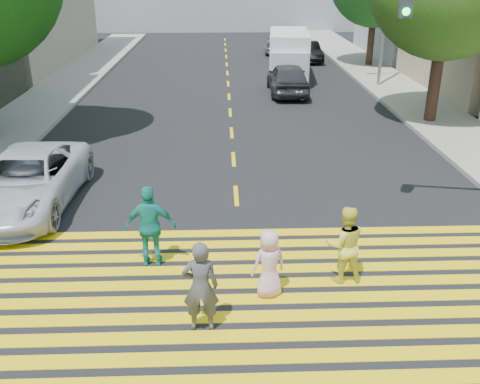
{
  "coord_description": "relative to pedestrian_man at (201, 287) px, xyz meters",
  "views": [
    {
      "loc": [
        -0.38,
        -7.63,
        5.97
      ],
      "look_at": [
        0.0,
        3.0,
        1.4
      ],
      "focal_mm": 40.0,
      "sensor_mm": 36.0,
      "label": 1
    }
  ],
  "objects": [
    {
      "name": "ground",
      "position": [
        0.78,
        -0.16,
        -0.86
      ],
      "size": [
        120.0,
        120.0,
        0.0
      ],
      "primitive_type": "plane",
      "color": "black"
    },
    {
      "name": "sidewalk_left",
      "position": [
        -7.72,
        21.84,
        -0.79
      ],
      "size": [
        3.0,
        40.0,
        0.15
      ],
      "primitive_type": "cube",
      "color": "gray",
      "rests_on": "ground"
    },
    {
      "name": "sidewalk_right",
      "position": [
        9.28,
        14.84,
        -0.79
      ],
      "size": [
        3.0,
        60.0,
        0.15
      ],
      "primitive_type": "cube",
      "color": "gray",
      "rests_on": "ground"
    },
    {
      "name": "crosswalk",
      "position": [
        0.78,
        1.11,
        -0.85
      ],
      "size": [
        13.4,
        5.3,
        0.01
      ],
      "color": "yellow",
      "rests_on": "ground"
    },
    {
      "name": "lane_line",
      "position": [
        0.78,
        22.34,
        -0.86
      ],
      "size": [
        0.12,
        34.4,
        0.01
      ],
      "color": "yellow",
      "rests_on": "ground"
    },
    {
      "name": "pedestrian_man",
      "position": [
        0.0,
        0.0,
        0.0
      ],
      "size": [
        0.63,
        0.42,
        1.72
      ],
      "primitive_type": "imported",
      "rotation": [
        0.0,
        0.0,
        3.15
      ],
      "color": "#474747",
      "rests_on": "ground"
    },
    {
      "name": "pedestrian_woman",
      "position": [
        2.82,
        1.47,
        -0.04
      ],
      "size": [
        0.81,
        0.64,
        1.63
      ],
      "primitive_type": "imported",
      "rotation": [
        0.0,
        0.0,
        3.17
      ],
      "color": "#E9E348",
      "rests_on": "ground"
    },
    {
      "name": "pedestrian_child",
      "position": [
        1.27,
        1.0,
        -0.17
      ],
      "size": [
        0.79,
        0.65,
        1.39
      ],
      "primitive_type": "imported",
      "rotation": [
        0.0,
        0.0,
        3.49
      ],
      "color": "#F0B0C9",
      "rests_on": "ground"
    },
    {
      "name": "pedestrian_extra",
      "position": [
        -1.11,
        2.25,
        0.04
      ],
      "size": [
        1.06,
        0.45,
        1.8
      ],
      "primitive_type": "imported",
      "rotation": [
        0.0,
        0.0,
        3.15
      ],
      "color": "teal",
      "rests_on": "ground"
    },
    {
      "name": "white_sedan",
      "position": [
        -4.75,
        5.37,
        -0.13
      ],
      "size": [
        2.57,
        5.32,
        1.46
      ],
      "primitive_type": "imported",
      "rotation": [
        0.0,
        0.0,
        -0.03
      ],
      "color": "silver",
      "rests_on": "ground"
    },
    {
      "name": "dark_car_near",
      "position": [
        3.67,
        18.31,
        -0.09
      ],
      "size": [
        1.84,
        4.51,
        1.53
      ],
      "primitive_type": "imported",
      "rotation": [
        0.0,
        0.0,
        3.14
      ],
      "color": "#27272D",
      "rests_on": "ground"
    },
    {
      "name": "silver_car",
      "position": [
        4.56,
        31.54,
        -0.22
      ],
      "size": [
        2.45,
        4.67,
        1.29
      ],
      "primitive_type": "imported",
      "rotation": [
        0.0,
        0.0,
        2.99
      ],
      "color": "gray",
      "rests_on": "ground"
    },
    {
      "name": "dark_car_parked",
      "position": [
        6.14,
        27.78,
        -0.24
      ],
      "size": [
        1.55,
        3.86,
        1.25
      ],
      "primitive_type": "imported",
      "rotation": [
        0.0,
        0.0,
        0.06
      ],
      "color": "black",
      "rests_on": "ground"
    },
    {
      "name": "white_van",
      "position": [
        4.11,
        21.76,
        0.35
      ],
      "size": [
        2.53,
        5.58,
        2.55
      ],
      "rotation": [
        0.0,
        0.0,
        -0.1
      ],
      "color": "silver",
      "rests_on": "ground"
    }
  ]
}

